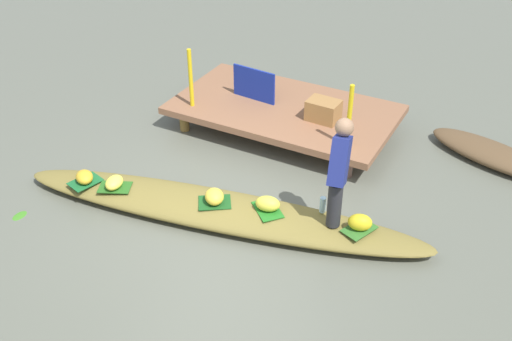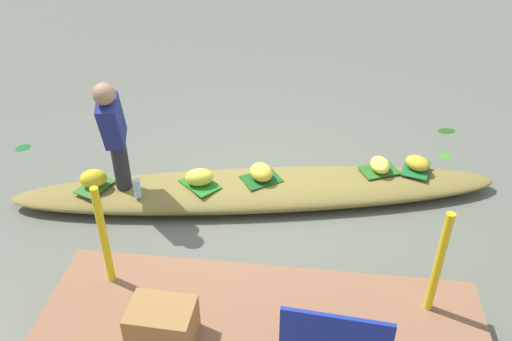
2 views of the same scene
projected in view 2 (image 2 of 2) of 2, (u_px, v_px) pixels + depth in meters
The scene contains 20 objects.
canal_water at pixel (258, 198), 5.68m from camera, with size 40.00×40.00×0.00m, color #606356.
vendor_boat at pixel (258, 190), 5.61m from camera, with size 5.08×0.77×0.23m, color olive.
leaf_mat_0 at pixel (379, 170), 5.70m from camera, with size 0.39×0.26×0.01m, color #28621F.
banana_bunch_0 at pixel (380, 165), 5.66m from camera, with size 0.28×0.20×0.14m, color #F6E54E.
leaf_mat_1 at pixel (95, 186), 5.46m from camera, with size 0.38×0.24×0.01m, color #35702A.
banana_bunch_1 at pixel (93, 179), 5.40m from camera, with size 0.27×0.19×0.19m, color yellow.
leaf_mat_2 at pixel (261, 179), 5.57m from camera, with size 0.38×0.29×0.01m, color #1B521E.
banana_bunch_2 at pixel (261, 172), 5.52m from camera, with size 0.27×0.22×0.17m, color yellow.
leaf_mat_3 at pixel (200, 184), 5.49m from camera, with size 0.40×0.26×0.01m, color #237522.
banana_bunch_3 at pixel (199, 177), 5.44m from camera, with size 0.29×0.20×0.18m, color yellow.
leaf_mat_4 at pixel (416, 169), 5.73m from camera, with size 0.38×0.27×0.01m, color #1A622E.
banana_bunch_4 at pixel (417, 163), 5.69m from camera, with size 0.27×0.20×0.15m, color gold.
vendor_person at pixel (113, 130), 5.02m from camera, with size 0.26×0.47×1.23m.
water_bottle at pixel (137, 188), 5.27m from camera, with size 0.07×0.07×0.20m, color #A6D0E0.
railing_post_west at pixel (439, 263), 3.69m from camera, with size 0.06×0.06×0.87m, color yellow.
railing_post_east at pixel (104, 236), 3.93m from camera, with size 0.06×0.06×0.87m, color yellow.
produce_crate at pixel (162, 324), 3.62m from camera, with size 0.44×0.32×0.29m, color #9E6F3D.
drifting_plant_0 at pixel (23, 148), 6.53m from camera, with size 0.17×0.20×0.01m, color #195B26.
drifting_plant_1 at pixel (446, 156), 6.38m from camera, with size 0.20×0.13×0.01m, color #408725.
drifting_plant_2 at pixel (446, 131), 6.88m from camera, with size 0.23×0.15×0.01m, color #235215.
Camera 2 is at (-0.52, 4.54, 3.38)m, focal length 37.54 mm.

